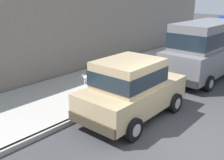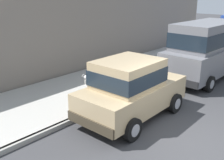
% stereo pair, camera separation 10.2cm
% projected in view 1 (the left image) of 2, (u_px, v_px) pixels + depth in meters
% --- Properties ---
extents(ground_plane, '(80.00, 80.00, 0.00)m').
position_uv_depth(ground_plane, '(191.00, 142.00, 6.98)').
color(ground_plane, '#38383A').
extents(curb, '(0.16, 64.00, 0.14)m').
position_uv_depth(curb, '(103.00, 107.00, 8.97)').
color(curb, gray).
rests_on(curb, ground).
extents(sidewalk, '(3.60, 64.00, 0.14)m').
position_uv_depth(sidewalk, '(69.00, 94.00, 10.09)').
color(sidewalk, '#A8A59E').
rests_on(sidewalk, ground).
extents(car_tan_hatchback, '(2.00, 3.83, 1.88)m').
position_uv_depth(car_tan_hatchback, '(131.00, 88.00, 8.07)').
color(car_tan_hatchback, tan).
rests_on(car_tan_hatchback, ground).
extents(car_grey_van, '(2.23, 4.95, 2.52)m').
position_uv_depth(car_grey_van, '(205.00, 48.00, 11.76)').
color(car_grey_van, slate).
rests_on(car_grey_van, ground).
extents(dog_white, '(0.71, 0.39, 0.49)m').
position_uv_depth(dog_white, '(90.00, 77.00, 10.82)').
color(dog_white, white).
rests_on(dog_white, sidewalk).
extents(building_facade, '(0.50, 20.00, 3.48)m').
position_uv_depth(building_facade, '(105.00, 32.00, 13.98)').
color(building_facade, slate).
rests_on(building_facade, ground).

